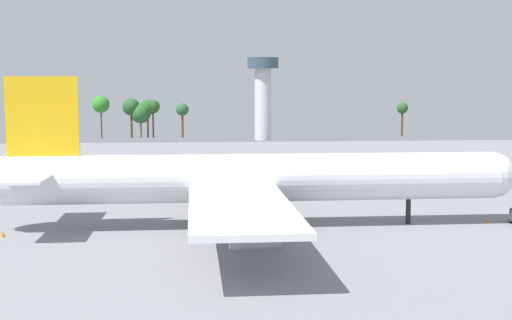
% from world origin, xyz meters
% --- Properties ---
extents(ground_plane, '(294.05, 294.05, 0.00)m').
position_xyz_m(ground_plane, '(0.00, 0.00, 0.00)').
color(ground_plane, gray).
extents(cargo_airplane, '(73.51, 66.06, 20.63)m').
position_xyz_m(cargo_airplane, '(-0.39, 0.00, 6.71)').
color(cargo_airplane, silver).
rests_on(cargo_airplane, ground_plane).
extents(catering_truck, '(5.17, 5.40, 2.01)m').
position_xyz_m(catering_truck, '(43.11, 25.90, 1.04)').
color(catering_truck, '#333338').
rests_on(catering_truck, ground_plane).
extents(fuel_truck, '(5.03, 4.68, 2.06)m').
position_xyz_m(fuel_truck, '(-39.75, 27.49, 1.16)').
color(fuel_truck, '#333338').
rests_on(fuel_truck, ground_plane).
extents(safety_cone_nose, '(0.45, 0.45, 0.65)m').
position_xyz_m(safety_cone_nose, '(33.08, -0.33, 0.32)').
color(safety_cone_nose, orange).
rests_on(safety_cone_nose, ground_plane).
extents(safety_cone_tail, '(0.57, 0.57, 0.82)m').
position_xyz_m(safety_cone_tail, '(-33.08, -3.44, 0.41)').
color(safety_cone_tail, orange).
rests_on(safety_cone_tail, ground_plane).
extents(control_tower, '(11.44, 11.44, 30.14)m').
position_xyz_m(control_tower, '(17.07, 154.46, 18.36)').
color(control_tower, silver).
rests_on(control_tower, ground_plane).
extents(tree_line_backdrop, '(123.77, 7.56, 16.22)m').
position_xyz_m(tree_line_backdrop, '(-23.50, 170.67, 11.12)').
color(tree_line_backdrop, '#51381E').
rests_on(tree_line_backdrop, ground_plane).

